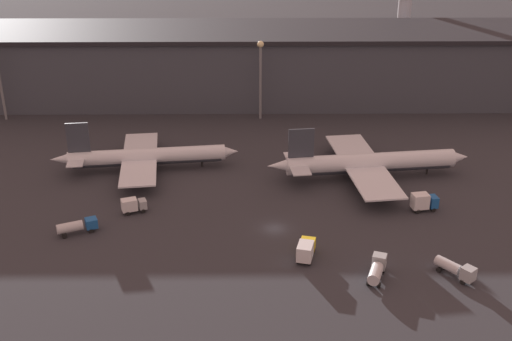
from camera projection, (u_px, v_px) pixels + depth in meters
ground at (274, 228)px, 124.02m from camera, size 600.00×600.00×0.00m
terminal_building at (265, 64)px, 192.66m from camera, size 250.77×31.82×21.14m
airplane_0 at (145, 157)px, 147.66m from camera, size 43.00×31.10×12.17m
airplane_1 at (369, 163)px, 143.47m from camera, size 46.41×35.92×12.51m
service_vehicle_0 at (133, 205)px, 129.20m from camera, size 5.37×3.68×3.10m
service_vehicle_1 at (377, 269)px, 108.02m from camera, size 4.39×7.19×3.24m
service_vehicle_2 at (306, 250)px, 113.41m from camera, size 3.95×6.41×3.48m
service_vehicle_3 at (77, 226)px, 121.68m from camera, size 7.70×4.83×2.60m
service_vehicle_4 at (423, 201)px, 129.86m from camera, size 5.60×3.30×3.77m
service_vehicle_5 at (456, 269)px, 108.37m from camera, size 6.10×6.76×3.01m
lamp_post_1 at (260, 69)px, 174.40m from camera, size 1.80×1.80×21.94m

